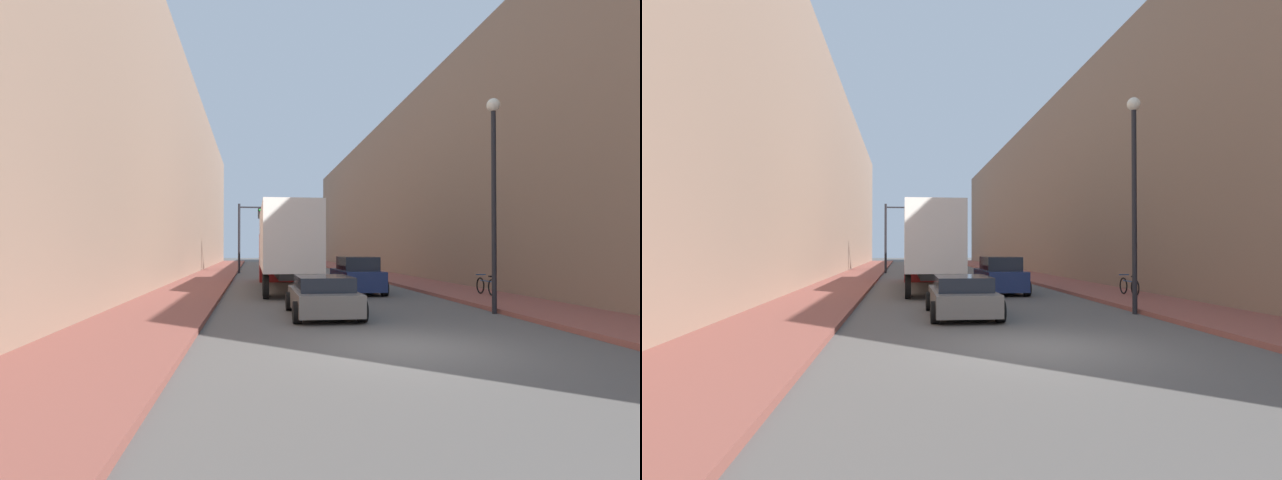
{
  "view_description": "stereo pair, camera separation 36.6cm",
  "coord_description": "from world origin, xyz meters",
  "views": [
    {
      "loc": [
        -3.32,
        -10.45,
        2.15
      ],
      "look_at": [
        -0.5,
        10.61,
        2.5
      ],
      "focal_mm": 28.0,
      "sensor_mm": 36.0,
      "label": 1
    },
    {
      "loc": [
        -2.96,
        -10.49,
        2.15
      ],
      "look_at": [
        -0.5,
        10.61,
        2.5
      ],
      "focal_mm": 28.0,
      "sensor_mm": 36.0,
      "label": 2
    }
  ],
  "objects": [
    {
      "name": "ground_plane",
      "position": [
        0.0,
        0.0,
        0.0
      ],
      "size": [
        200.0,
        200.0,
        0.0
      ],
      "primitive_type": "plane",
      "color": "#565451"
    },
    {
      "name": "sidewalk_right",
      "position": [
        6.33,
        30.0,
        0.07
      ],
      "size": [
        3.32,
        80.0,
        0.15
      ],
      "color": "brown",
      "rests_on": "ground"
    },
    {
      "name": "sidewalk_left",
      "position": [
        -6.33,
        30.0,
        0.07
      ],
      "size": [
        3.32,
        80.0,
        0.15
      ],
      "color": "brown",
      "rests_on": "ground"
    },
    {
      "name": "building_right",
      "position": [
        10.99,
        30.0,
        6.71
      ],
      "size": [
        6.0,
        80.0,
        13.42
      ],
      "color": "#846B56",
      "rests_on": "ground"
    },
    {
      "name": "building_left",
      "position": [
        -10.99,
        30.0,
        7.73
      ],
      "size": [
        6.0,
        80.0,
        15.45
      ],
      "color": "#997A66",
      "rests_on": "ground"
    },
    {
      "name": "semi_truck",
      "position": [
        -1.66,
        16.39,
        2.38
      ],
      "size": [
        2.55,
        13.7,
        4.2
      ],
      "color": "silver",
      "rests_on": "ground"
    },
    {
      "name": "sedan_car",
      "position": [
        -1.13,
        5.24,
        0.62
      ],
      "size": [
        2.14,
        4.32,
        1.27
      ],
      "color": "slate",
      "rests_on": "ground"
    },
    {
      "name": "suv_car",
      "position": [
        1.61,
        13.12,
        0.82
      ],
      "size": [
        2.07,
        4.88,
        1.74
      ],
      "color": "navy",
      "rests_on": "ground"
    },
    {
      "name": "traffic_signal_gantry",
      "position": [
        -2.55,
        32.65,
        4.3
      ],
      "size": [
        7.04,
        0.35,
        5.95
      ],
      "color": "black",
      "rests_on": "ground"
    },
    {
      "name": "street_lamp",
      "position": [
        4.52,
        5.0,
        4.52
      ],
      "size": [
        0.44,
        0.44,
        7.09
      ],
      "color": "black",
      "rests_on": "ground"
    },
    {
      "name": "parked_bicycle",
      "position": [
        6.56,
        9.74,
        0.53
      ],
      "size": [
        0.44,
        1.82,
        0.86
      ],
      "color": "black",
      "rests_on": "sidewalk_right"
    }
  ]
}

